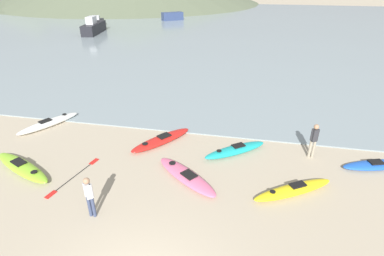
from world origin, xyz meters
The scene contains 15 objects.
bay_water centered at (0.00, 43.91, 0.03)m, with size 160.00×70.00×0.06m, color gray.
kayak_on_sand_0 centered at (-1.61, 7.81, 0.14)m, with size 2.58×3.12×0.33m.
kayak_on_sand_1 centered at (-6.51, 4.51, 0.16)m, with size 3.51×2.07×0.37m.
kayak_on_sand_2 centered at (4.16, 5.21, 0.16)m, with size 3.08×2.19×0.37m.
kayak_on_sand_3 centered at (7.76, 7.59, 0.13)m, with size 3.15×1.59×0.31m.
kayak_on_sand_4 centered at (-7.86, 8.27, 0.18)m, with size 2.08×3.20×0.39m.
kayak_on_sand_5 centered at (0.16, 5.27, 0.14)m, with size 3.02×2.61×0.32m.
kayak_on_sand_6 centered at (1.89, 7.52, 0.18)m, with size 2.80×2.33×0.40m.
person_near_foreground centered at (-2.44, 2.72, 0.88)m, with size 0.31×0.27×1.54m.
person_near_waterline centered at (5.13, 7.88, 0.91)m, with size 0.32×0.25×1.59m.
moored_boat_0 centered at (-11.41, 47.14, 0.68)m, with size 3.58×3.07×1.24m.
moored_boat_1 centered at (-28.29, 58.64, 0.48)m, with size 5.01×2.96×1.21m.
moored_boat_2 centered at (-20.56, 38.29, 0.61)m, with size 3.29×4.77×1.58m.
moored_boat_3 centered at (-18.37, 33.34, 0.81)m, with size 2.44×5.99×2.14m.
loose_paddle centered at (-4.21, 4.51, 0.01)m, with size 0.78×2.75×0.03m.
Camera 1 is at (2.25, -3.94, 7.17)m, focal length 28.00 mm.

